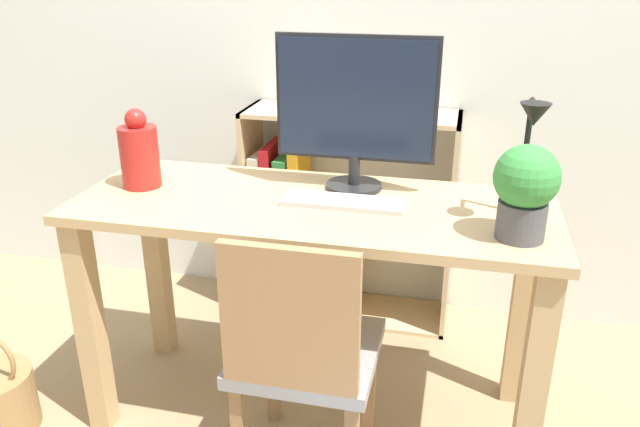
% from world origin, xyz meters
% --- Properties ---
extents(ground_plane, '(10.00, 10.00, 0.00)m').
position_xyz_m(ground_plane, '(0.00, 0.00, 0.00)').
color(ground_plane, '#997F5B').
extents(wall_back, '(8.00, 0.05, 2.60)m').
position_xyz_m(wall_back, '(0.00, 0.85, 1.30)').
color(wall_back, silver).
rests_on(wall_back, ground_plane).
extents(desk, '(1.45, 0.57, 0.78)m').
position_xyz_m(desk, '(0.00, 0.00, 0.62)').
color(desk, tan).
rests_on(desk, ground_plane).
extents(monitor, '(0.50, 0.18, 0.48)m').
position_xyz_m(monitor, '(0.10, 0.15, 1.05)').
color(monitor, '#232326').
rests_on(monitor, desk).
extents(keyboard, '(0.36, 0.11, 0.02)m').
position_xyz_m(keyboard, '(0.09, 0.00, 0.78)').
color(keyboard, '#B2B2B7').
rests_on(keyboard, desk).
extents(vase, '(0.12, 0.12, 0.25)m').
position_xyz_m(vase, '(-0.57, 0.01, 0.89)').
color(vase, '#B2231E').
rests_on(vase, desk).
extents(desk_lamp, '(0.10, 0.19, 0.34)m').
position_xyz_m(desk_lamp, '(0.60, -0.01, 0.98)').
color(desk_lamp, black).
rests_on(desk_lamp, desk).
extents(potted_plant, '(0.17, 0.17, 0.25)m').
position_xyz_m(potted_plant, '(0.59, -0.13, 0.91)').
color(potted_plant, '#4C4C51').
rests_on(potted_plant, desk).
extents(chair, '(0.40, 0.40, 0.82)m').
position_xyz_m(chair, '(0.04, -0.30, 0.44)').
color(chair, gray).
rests_on(chair, ground_plane).
extents(bookshelf, '(0.86, 0.28, 0.90)m').
position_xyz_m(bookshelf, '(-0.15, 0.67, 0.36)').
color(bookshelf, '#D8BC8C').
rests_on(bookshelf, ground_plane).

